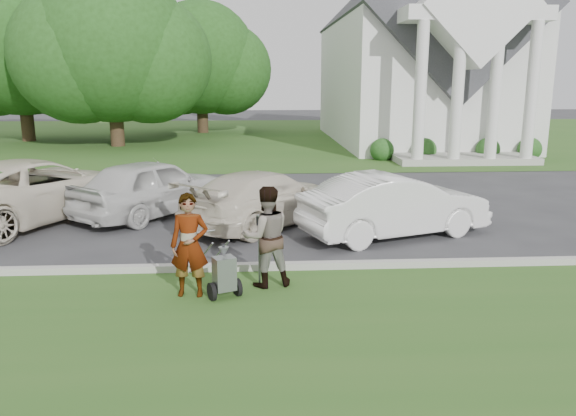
{
  "coord_description": "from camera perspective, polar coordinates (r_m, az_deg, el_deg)",
  "views": [
    {
      "loc": [
        -0.32,
        -9.81,
        3.62
      ],
      "look_at": [
        0.25,
        0.0,
        1.37
      ],
      "focal_mm": 35.0,
      "sensor_mm": 36.0,
      "label": 1
    }
  ],
  "objects": [
    {
      "name": "tree_far",
      "position": [
        37.46,
        -25.65,
        14.85
      ],
      "size": [
        11.64,
        9.2,
        10.73
      ],
      "color": "#332316",
      "rests_on": "ground"
    },
    {
      "name": "church_lawn",
      "position": [
        36.99,
        -2.81,
        7.27
      ],
      "size": [
        80.0,
        30.0,
        0.01
      ],
      "primitive_type": "cube",
      "color": "#2F591E",
      "rests_on": "ground"
    },
    {
      "name": "tree_left",
      "position": [
        32.75,
        -17.49,
        14.93
      ],
      "size": [
        10.63,
        8.4,
        9.71
      ],
      "color": "#332316",
      "rests_on": "ground"
    },
    {
      "name": "grass_strip",
      "position": [
        7.72,
        -0.58,
        -15.0
      ],
      "size": [
        80.0,
        7.0,
        0.01
      ],
      "primitive_type": "cube",
      "color": "#2F591E",
      "rests_on": "ground"
    },
    {
      "name": "tree_back",
      "position": [
        39.99,
        -8.88,
        14.33
      ],
      "size": [
        9.61,
        7.6,
        8.89
      ],
      "color": "#332316",
      "rests_on": "ground"
    },
    {
      "name": "person_right",
      "position": [
        9.91,
        -2.22,
        -3.0
      ],
      "size": [
        1.01,
        0.86,
        1.81
      ],
      "primitive_type": "imported",
      "rotation": [
        0.0,
        0.0,
        3.36
      ],
      "color": "#999999",
      "rests_on": "ground"
    },
    {
      "name": "striping_cart",
      "position": [
        9.56,
        -6.51,
        -6.73
      ],
      "size": [
        0.82,
        1.13,
        0.98
      ],
      "rotation": [
        0.0,
        0.0,
        0.42
      ],
      "color": "black",
      "rests_on": "ground"
    },
    {
      "name": "church",
      "position": [
        34.3,
        13.01,
        16.46
      ],
      "size": [
        9.19,
        19.0,
        24.1
      ],
      "color": "white",
      "rests_on": "ground"
    },
    {
      "name": "car_d",
      "position": [
        13.4,
        10.77,
        0.28
      ],
      "size": [
        4.78,
        3.03,
        1.49
      ],
      "primitive_type": "imported",
      "rotation": [
        0.0,
        0.0,
        1.92
      ],
      "color": "silver",
      "rests_on": "ground"
    },
    {
      "name": "person_left",
      "position": [
        9.59,
        -9.97,
        -3.84
      ],
      "size": [
        0.67,
        0.47,
        1.77
      ],
      "primitive_type": "imported",
      "rotation": [
        0.0,
        0.0,
        -0.07
      ],
      "color": "#999999",
      "rests_on": "ground"
    },
    {
      "name": "car_b",
      "position": [
        15.63,
        -13.57,
        2.1
      ],
      "size": [
        4.3,
        4.79,
        1.58
      ],
      "primitive_type": "imported",
      "rotation": [
        0.0,
        0.0,
        2.48
      ],
      "color": "silver",
      "rests_on": "ground"
    },
    {
      "name": "parking_meter_near",
      "position": [
        10.0,
        -2.95,
        -3.39
      ],
      "size": [
        0.09,
        0.08,
        1.3
      ],
      "color": "gray",
      "rests_on": "ground"
    },
    {
      "name": "curb",
      "position": [
        10.96,
        -1.47,
        -5.97
      ],
      "size": [
        80.0,
        0.18,
        0.15
      ],
      "primitive_type": "cube",
      "color": "#9E9E93",
      "rests_on": "ground"
    },
    {
      "name": "car_c",
      "position": [
        14.22,
        -2.43,
        1.02
      ],
      "size": [
        4.66,
        4.83,
        1.39
      ],
      "primitive_type": "imported",
      "rotation": [
        0.0,
        0.0,
        2.4
      ],
      "color": "beige",
      "rests_on": "ground"
    },
    {
      "name": "ground",
      "position": [
        10.46,
        -1.37,
        -7.33
      ],
      "size": [
        120.0,
        120.0,
        0.0
      ],
      "primitive_type": "plane",
      "color": "#333335",
      "rests_on": "ground"
    },
    {
      "name": "car_a",
      "position": [
        16.14,
        -24.32,
        1.74
      ],
      "size": [
        5.19,
        6.45,
        1.63
      ],
      "primitive_type": "imported",
      "rotation": [
        0.0,
        0.0,
        2.64
      ],
      "color": "beige",
      "rests_on": "ground"
    }
  ]
}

